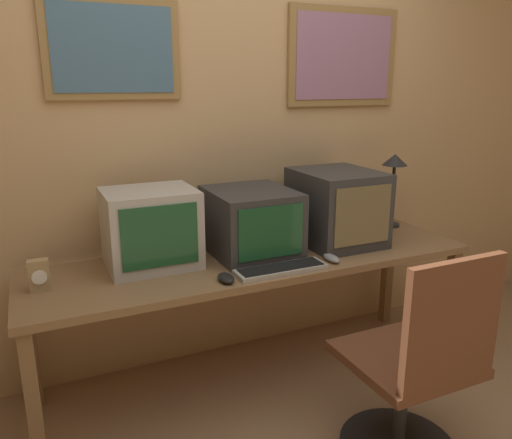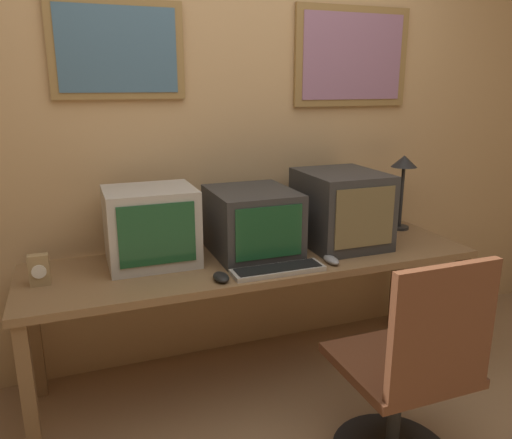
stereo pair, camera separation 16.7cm
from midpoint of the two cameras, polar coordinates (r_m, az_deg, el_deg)
wall_back at (r=2.78m, az=-1.31°, el=10.29°), size 8.00×0.08×2.60m
desk at (r=2.55m, az=1.89°, el=-5.78°), size 2.25×0.64×0.70m
monitor_left at (r=2.43m, az=-10.00°, el=-0.76°), size 0.42×0.36×0.37m
monitor_center at (r=2.55m, az=1.44°, el=-0.27°), size 0.41×0.47×0.33m
monitor_right at (r=2.74m, az=11.40°, el=1.24°), size 0.40×0.48×0.40m
keyboard_main at (r=2.33m, az=4.59°, el=-5.77°), size 0.44×0.13×0.03m
mouse_near_keyboard at (r=2.48m, az=10.52°, el=-4.58°), size 0.06×0.12×0.03m
mouse_far_corner at (r=2.23m, az=-1.85°, el=-6.62°), size 0.07×0.11×0.03m
desk_clock at (r=2.33m, az=-21.68°, el=-5.40°), size 0.08×0.05×0.14m
desk_lamp at (r=3.08m, az=18.02°, el=5.26°), size 0.15×0.15×0.44m
office_chair at (r=2.19m, az=19.23°, el=-17.21°), size 0.50×0.50×0.95m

